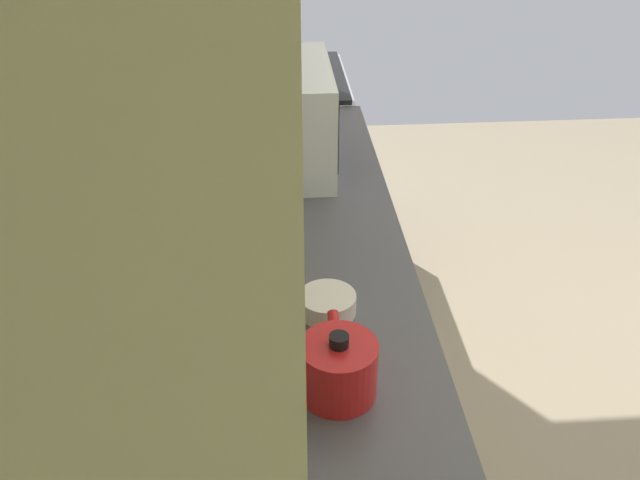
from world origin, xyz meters
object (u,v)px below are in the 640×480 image
at_px(oven_range, 279,171).
at_px(kettle, 338,368).
at_px(bowl, 328,303).
at_px(microwave, 273,116).

distance_m(oven_range, kettle, 2.00).
relative_size(bowl, kettle, 0.63).
relative_size(oven_range, bowl, 8.24).
bearing_deg(kettle, bowl, -0.00).
xyz_separation_m(microwave, bowl, (-0.82, -0.11, -0.14)).
bearing_deg(microwave, oven_range, -1.18).
xyz_separation_m(microwave, kettle, (-1.08, -0.11, -0.10)).
bearing_deg(oven_range, kettle, -177.26).
bearing_deg(microwave, bowl, -172.40).
height_order(oven_range, kettle, oven_range).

